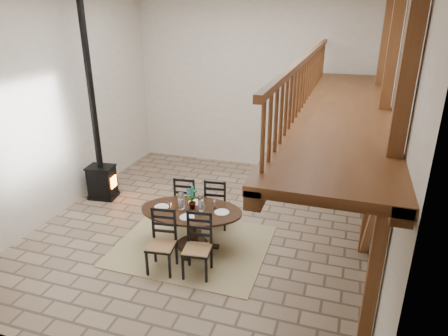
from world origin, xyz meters
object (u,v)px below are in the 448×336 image
(dining_table, at_px, (192,226))
(log_stack, at_px, (102,191))
(wood_stove, at_px, (99,156))
(log_basket, at_px, (103,190))

(dining_table, relative_size, log_stack, 6.99)
(dining_table, distance_m, log_stack, 3.44)
(dining_table, xyz_separation_m, wood_stove, (-3.04, 1.41, 0.65))
(wood_stove, bearing_deg, log_stack, 152.20)
(dining_table, height_order, wood_stove, wood_stove)
(dining_table, height_order, log_stack, dining_table)
(dining_table, xyz_separation_m, log_stack, (-3.11, 1.44, -0.31))
(log_basket, bearing_deg, dining_table, -25.61)
(dining_table, relative_size, log_basket, 4.97)
(dining_table, distance_m, log_basket, 3.44)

